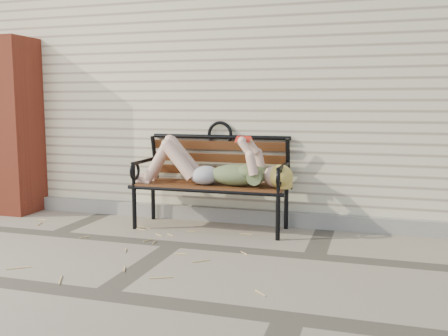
% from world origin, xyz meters
% --- Properties ---
extents(ground, '(80.00, 80.00, 0.00)m').
position_xyz_m(ground, '(0.00, 0.00, 0.00)').
color(ground, gray).
rests_on(ground, ground).
extents(house_wall, '(8.00, 4.00, 3.00)m').
position_xyz_m(house_wall, '(0.00, 3.00, 1.50)').
color(house_wall, beige).
rests_on(house_wall, ground).
extents(foundation_strip, '(8.00, 0.10, 0.15)m').
position_xyz_m(foundation_strip, '(0.00, 0.97, 0.07)').
color(foundation_strip, gray).
rests_on(foundation_strip, ground).
extents(brick_pillar, '(0.50, 0.50, 2.00)m').
position_xyz_m(brick_pillar, '(-2.30, 0.75, 1.00)').
color(brick_pillar, '#A23B24').
rests_on(brick_pillar, ground).
extents(garden_bench, '(1.66, 0.66, 1.08)m').
position_xyz_m(garden_bench, '(0.13, 0.74, 0.60)').
color(garden_bench, black).
rests_on(garden_bench, ground).
extents(reading_woman, '(1.57, 0.36, 0.49)m').
position_xyz_m(reading_woman, '(0.15, 0.61, 0.64)').
color(reading_woman, '#0B434F').
rests_on(reading_woman, ground).
extents(straw_scatter, '(2.61, 1.78, 0.01)m').
position_xyz_m(straw_scatter, '(-0.44, -0.48, 0.01)').
color(straw_scatter, '#DAB16A').
rests_on(straw_scatter, ground).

